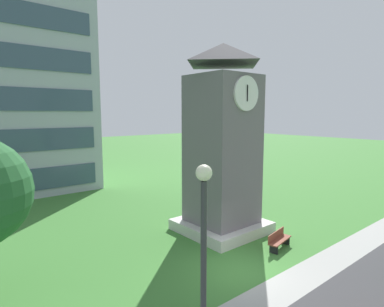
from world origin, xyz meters
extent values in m
plane|color=#3D7A33|center=(0.00, 0.00, 0.00)|extent=(160.00, 160.00, 0.00)
cube|color=#9E9E99|center=(0.00, -2.04, 0.00)|extent=(120.00, 1.60, 0.01)
cube|color=slate|center=(2.85, 4.02, 4.51)|extent=(3.32, 3.32, 9.02)
cube|color=beige|center=(2.85, 4.02, 0.30)|extent=(4.48, 4.48, 0.60)
pyramid|color=#555155|center=(2.85, 4.02, 10.18)|extent=(3.65, 3.65, 1.16)
cylinder|color=white|center=(2.85, 2.31, 7.94)|extent=(1.82, 0.12, 1.82)
cylinder|color=white|center=(4.57, 4.02, 7.94)|extent=(0.12, 1.82, 1.82)
cube|color=black|center=(2.85, 2.24, 8.10)|extent=(0.08, 0.07, 0.55)
cube|color=black|center=(2.85, 2.23, 7.94)|extent=(0.06, 0.06, 0.82)
cube|color=brown|center=(3.36, 0.29, 0.45)|extent=(1.86, 0.82, 0.06)
cube|color=brown|center=(3.32, 0.51, 0.68)|extent=(1.78, 0.40, 0.40)
cube|color=black|center=(2.66, 0.15, 0.23)|extent=(0.16, 0.44, 0.45)
cube|color=black|center=(4.07, 0.43, 0.23)|extent=(0.16, 0.44, 0.45)
cylinder|color=#333338|center=(-5.60, -3.87, 2.73)|extent=(0.14, 0.14, 5.46)
sphere|color=#F2EFCC|center=(-5.60, -3.87, 5.64)|extent=(0.36, 0.36, 0.36)
camera|label=1|loc=(-10.03, -8.84, 6.90)|focal=29.74mm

